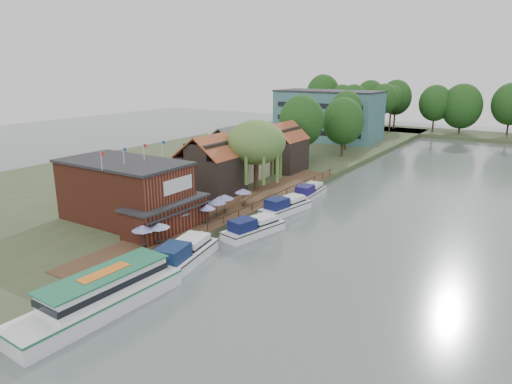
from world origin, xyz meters
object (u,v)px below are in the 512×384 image
Objects in this scene: hotel_block at (328,115)px; umbrella_2 at (180,219)px; cruiser_1 at (254,225)px; umbrella_6 at (243,197)px; cruiser_2 at (285,204)px; cruiser_3 at (309,190)px; cottage_a at (211,165)px; umbrella_5 at (225,204)px; cottage_c at (283,147)px; umbrella_3 at (207,214)px; pub at (137,193)px; willow at (256,156)px; umbrella_1 at (159,234)px; umbrella_0 at (144,236)px; cottage_b at (234,152)px; tour_boat at (98,294)px; umbrella_4 at (216,208)px; cruiser_0 at (184,251)px; swan at (152,295)px.

hotel_block is 71.63m from umbrella_2.
umbrella_6 is at bearing 145.40° from cruiser_1.
cruiser_2 is 1.04× the size of cruiser_3.
cottage_a is 3.50× the size of umbrella_5.
cruiser_1 is (12.99, -8.67, -4.12)m from cottage_a.
cottage_c is 3.58× the size of umbrella_3.
pub is 8.47m from umbrella_3.
umbrella_3 is at bearing -77.32° from willow.
cottage_a is 20.57m from umbrella_1.
cruiser_3 is at bearing 72.74° from umbrella_6.
umbrella_0 is 1.00× the size of umbrella_2.
cottage_c reaches higher than pub.
willow is (3.50, -14.00, 0.96)m from cottage_c.
umbrella_1 is (10.96, -28.74, -2.96)m from cottage_b.
pub is 15.05m from cottage_a.
umbrella_0 is 9.12m from umbrella_3.
cottage_a reaches higher than tour_boat.
umbrella_2 is (5.73, -33.13, -2.96)m from cottage_c.
hotel_block is 2.77× the size of cruiser_3.
willow is at bearing 111.57° from umbrella_6.
hotel_block is (-8.00, 71.00, 2.50)m from pub.
umbrella_5 is at bearing 89.79° from umbrella_0.
umbrella_3 is (1.38, 3.08, 0.00)m from umbrella_2.
willow reaches higher than umbrella_4.
tour_boat is at bearing -77.70° from umbrella_4.
cottage_c is 50.09m from tour_boat.
tour_boat is at bearing -77.07° from cottage_c.
umbrella_1 reaches higher than cruiser_0.
willow is 4.39× the size of umbrella_6.
cottage_c is at bearing 130.03° from cruiser_2.
willow reaches higher than tour_boat.
hotel_block is at bearing 101.32° from umbrella_1.
cottage_a reaches higher than umbrella_4.
willow is at bearing 96.66° from umbrella_2.
cottage_a is at bearing 126.27° from umbrella_3.
umbrella_4 is (6.59, 6.38, -2.36)m from pub.
umbrella_3 is 4.58m from umbrella_5.
pub is 26.34m from cruiser_3.
umbrella_0 is 1.57m from umbrella_1.
cruiser_0 is at bearing -66.48° from umbrella_3.
umbrella_4 is at bearing 92.14° from umbrella_1.
umbrella_4 is (14.59, -64.62, -4.86)m from hotel_block.
umbrella_0 is at bearing -83.76° from willow.
cottage_a is at bearing -145.29° from cruiser_3.
cruiser_2 is at bearing 94.48° from swan.
cottage_c reaches higher than umbrella_1.
umbrella_5 is at bearing 109.21° from swan.
cottage_b reaches higher than umbrella_0.
hotel_block is 37.90m from cottage_c.
willow is at bearing -77.29° from hotel_block.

